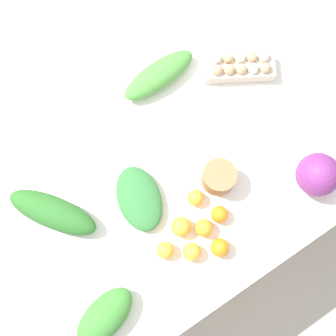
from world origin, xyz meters
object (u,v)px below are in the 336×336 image
at_px(egg_carton, 240,67).
at_px(greens_bunch_beet_tops, 139,199).
at_px(orange_5, 204,228).
at_px(greens_bunch_kale, 159,75).
at_px(orange_0, 192,252).
at_px(orange_2, 220,214).
at_px(greens_bunch_scallion, 105,317).
at_px(orange_3, 195,198).
at_px(greens_bunch_chard, 53,212).
at_px(orange_4, 165,250).
at_px(cabbage_purple, 318,175).
at_px(orange_6, 220,248).
at_px(paper_bag, 219,177).

relative_size(egg_carton, greens_bunch_beet_tops, 1.15).
relative_size(egg_carton, orange_5, 4.40).
distance_m(greens_bunch_beet_tops, greens_bunch_kale, 0.51).
height_order(orange_0, orange_2, orange_0).
bearing_deg(egg_carton, greens_bunch_scallion, 59.30).
distance_m(egg_carton, orange_0, 0.77).
height_order(greens_bunch_scallion, orange_3, greens_bunch_scallion).
xyz_separation_m(greens_bunch_chard, orange_4, (-0.28, 0.35, -0.02)).
bearing_deg(greens_bunch_scallion, greens_bunch_chard, -94.64).
xyz_separation_m(greens_bunch_kale, orange_2, (0.12, 0.60, -0.01)).
distance_m(orange_2, orange_4, 0.25).
xyz_separation_m(cabbage_purple, orange_4, (0.63, -0.09, -0.05)).
xyz_separation_m(orange_2, orange_6, (0.07, 0.10, 0.00)).
bearing_deg(orange_6, orange_5, -85.55).
height_order(egg_carton, orange_0, egg_carton).
distance_m(greens_bunch_beet_tops, greens_bunch_scallion, 0.45).
xyz_separation_m(orange_5, orange_6, (-0.01, 0.09, 0.00)).
relative_size(egg_carton, orange_6, 4.17).
relative_size(cabbage_purple, orange_0, 2.39).
distance_m(egg_carton, greens_bunch_beet_tops, 0.68).
bearing_deg(orange_4, orange_3, -153.53).
xyz_separation_m(cabbage_purple, paper_bag, (0.31, -0.20, -0.03)).
bearing_deg(paper_bag, greens_bunch_chard, -21.46).
height_order(greens_bunch_chard, orange_5, greens_bunch_chard).
xyz_separation_m(orange_3, orange_4, (0.21, 0.10, 0.00)).
height_order(greens_bunch_chard, greens_bunch_beet_tops, greens_bunch_chard).
height_order(orange_3, orange_4, orange_4).
bearing_deg(orange_3, greens_bunch_beet_tops, -32.59).
bearing_deg(greens_bunch_kale, orange_6, 74.83).
distance_m(greens_bunch_scallion, orange_3, 0.55).
bearing_deg(greens_bunch_kale, orange_2, 78.67).
distance_m(orange_3, orange_5, 0.12).
distance_m(cabbage_purple, orange_0, 0.56).
xyz_separation_m(greens_bunch_chard, greens_bunch_beet_tops, (-0.30, 0.13, -0.02)).
xyz_separation_m(cabbage_purple, greens_bunch_beet_tops, (0.61, -0.30, -0.05)).
xyz_separation_m(egg_carton, orange_5, (0.49, 0.46, -0.01)).
bearing_deg(greens_bunch_chard, orange_6, 134.69).
height_order(greens_bunch_beet_tops, orange_5, orange_5).
bearing_deg(orange_0, orange_4, -37.19).
xyz_separation_m(paper_bag, orange_5, (0.15, 0.13, -0.02)).
bearing_deg(orange_6, greens_bunch_kale, -105.17).
xyz_separation_m(cabbage_purple, greens_bunch_chard, (0.91, -0.44, -0.03)).
bearing_deg(greens_bunch_chard, orange_3, 152.66).
bearing_deg(orange_0, greens_bunch_beet_tops, -79.01).
height_order(greens_bunch_kale, orange_6, greens_bunch_kale).
relative_size(greens_bunch_chard, greens_bunch_scallion, 1.41).
bearing_deg(orange_4, greens_bunch_kale, -121.34).
xyz_separation_m(egg_carton, greens_bunch_kale, (0.30, -0.15, -0.00)).
bearing_deg(orange_3, paper_bag, -173.16).
bearing_deg(orange_5, orange_2, -173.12).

